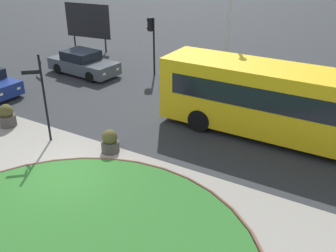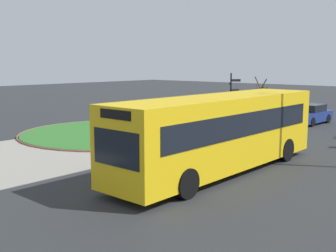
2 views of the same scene
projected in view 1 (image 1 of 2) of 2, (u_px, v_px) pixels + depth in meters
The scene contains 10 objects.
ground at pixel (67, 176), 13.76m from camera, with size 120.00×120.00×0.00m, color #282B2D.
sidewalk_paving at pixel (29, 201), 12.43m from camera, with size 32.00×8.58×0.02m, color gray.
signpost_directional at pixel (43, 93), 15.27m from camera, with size 0.61×0.92×3.69m.
bus_yellow at pixel (290, 104), 15.55m from camera, with size 10.93×2.53×3.02m.
car_far_lane at pixel (83, 63), 23.81m from camera, with size 4.67×2.25×1.44m.
traffic_light_near at pixel (151, 33), 22.84m from camera, with size 0.48×0.31×3.47m.
lamppost_tall at pixel (230, 3), 20.37m from camera, with size 0.32×0.32×8.52m.
billboard_left at pixel (88, 21), 28.23m from camera, with size 3.75×0.57×3.43m.
planter_near_signpost at pixel (7, 116), 17.20m from camera, with size 0.73×0.73×1.05m.
planter_kerbside at pixel (110, 142), 15.12m from camera, with size 0.71×0.71×0.96m.
Camera 1 is at (8.99, -8.15, 7.64)m, focal length 41.20 mm.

